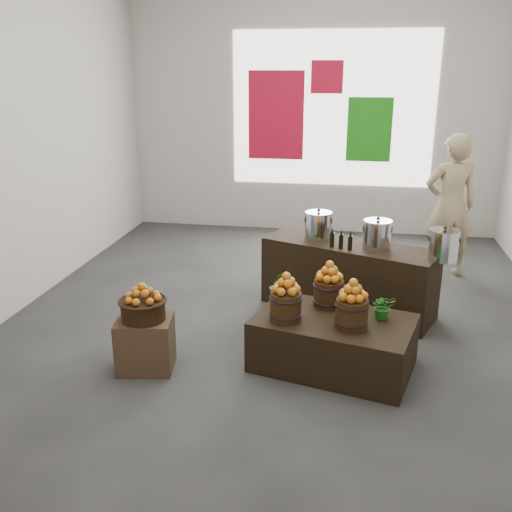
% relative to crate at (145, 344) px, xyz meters
% --- Properties ---
extents(ground, '(7.00, 7.00, 0.00)m').
position_rel_crate_xyz_m(ground, '(1.11, 1.48, -0.25)').
color(ground, '#393937').
rests_on(ground, ground).
extents(back_wall, '(6.00, 0.04, 4.00)m').
position_rel_crate_xyz_m(back_wall, '(1.11, 4.98, 1.75)').
color(back_wall, '#B4AEA6').
rests_on(back_wall, ground).
extents(back_opening, '(3.20, 0.02, 2.40)m').
position_rel_crate_xyz_m(back_opening, '(1.41, 4.96, 1.75)').
color(back_opening, white).
rests_on(back_opening, back_wall).
extents(deco_red_left, '(0.90, 0.04, 1.40)m').
position_rel_crate_xyz_m(deco_red_left, '(0.51, 4.95, 1.65)').
color(deco_red_left, '#B20D27').
rests_on(deco_red_left, back_wall).
extents(deco_green_right, '(0.70, 0.04, 1.00)m').
position_rel_crate_xyz_m(deco_green_right, '(2.01, 4.95, 1.45)').
color(deco_green_right, '#1B8013').
rests_on(deco_green_right, back_wall).
extents(deco_red_upper, '(0.50, 0.04, 0.50)m').
position_rel_crate_xyz_m(deco_red_upper, '(1.31, 4.95, 2.25)').
color(deco_red_upper, '#B20D27').
rests_on(deco_red_upper, back_wall).
extents(crate, '(0.55, 0.48, 0.49)m').
position_rel_crate_xyz_m(crate, '(0.00, 0.00, 0.00)').
color(crate, brown).
rests_on(crate, ground).
extents(wicker_basket, '(0.40, 0.40, 0.18)m').
position_rel_crate_xyz_m(wicker_basket, '(0.00, 0.00, 0.34)').
color(wicker_basket, black).
rests_on(wicker_basket, crate).
extents(apples_in_basket, '(0.31, 0.31, 0.17)m').
position_rel_crate_xyz_m(apples_in_basket, '(0.00, 0.00, 0.51)').
color(apples_in_basket, '#8F0C04').
rests_on(apples_in_basket, wicker_basket).
extents(display_table, '(1.57, 1.18, 0.48)m').
position_rel_crate_xyz_m(display_table, '(1.69, 0.32, -0.00)').
color(display_table, black).
rests_on(display_table, ground).
extents(apple_bucket_front_left, '(0.28, 0.28, 0.26)m').
position_rel_crate_xyz_m(apple_bucket_front_left, '(1.26, 0.23, 0.37)').
color(apple_bucket_front_left, '#3A200F').
rests_on(apple_bucket_front_left, display_table).
extents(apples_in_bucket_front_left, '(0.21, 0.21, 0.19)m').
position_rel_crate_xyz_m(apples_in_bucket_front_left, '(1.26, 0.23, 0.59)').
color(apples_in_bucket_front_left, '#8F0C04').
rests_on(apples_in_bucket_front_left, apple_bucket_front_left).
extents(apple_bucket_front_right, '(0.28, 0.28, 0.26)m').
position_rel_crate_xyz_m(apple_bucket_front_right, '(1.84, 0.17, 0.37)').
color(apple_bucket_front_right, '#3A200F').
rests_on(apple_bucket_front_right, display_table).
extents(apples_in_bucket_front_right, '(0.21, 0.21, 0.19)m').
position_rel_crate_xyz_m(apples_in_bucket_front_right, '(1.84, 0.17, 0.59)').
color(apples_in_bucket_front_right, '#8F0C04').
rests_on(apples_in_bucket_front_right, apple_bucket_front_right).
extents(apple_bucket_rear, '(0.28, 0.28, 0.26)m').
position_rel_crate_xyz_m(apple_bucket_rear, '(1.62, 0.60, 0.37)').
color(apple_bucket_rear, '#3A200F').
rests_on(apple_bucket_rear, display_table).
extents(apples_in_bucket_rear, '(0.21, 0.21, 0.19)m').
position_rel_crate_xyz_m(apples_in_bucket_rear, '(1.62, 0.60, 0.59)').
color(apples_in_bucket_rear, '#8F0C04').
rests_on(apples_in_bucket_rear, apple_bucket_rear).
extents(herb_garnish_right, '(0.23, 0.21, 0.24)m').
position_rel_crate_xyz_m(herb_garnish_right, '(2.12, 0.39, 0.36)').
color(herb_garnish_right, '#165F14').
rests_on(herb_garnish_right, display_table).
extents(herb_garnish_left, '(0.19, 0.17, 0.29)m').
position_rel_crate_xyz_m(herb_garnish_left, '(1.12, 0.67, 0.39)').
color(herb_garnish_left, '#165F14').
rests_on(herb_garnish_left, display_table).
extents(counter, '(2.01, 1.28, 0.78)m').
position_rel_crate_xyz_m(counter, '(1.79, 1.66, 0.15)').
color(counter, black).
rests_on(counter, ground).
extents(stock_pot_left, '(0.30, 0.30, 0.30)m').
position_rel_crate_xyz_m(stock_pot_left, '(1.43, 1.81, 0.69)').
color(stock_pot_left, silver).
rests_on(stock_pot_left, counter).
extents(stock_pot_center, '(0.30, 0.30, 0.30)m').
position_rel_crate_xyz_m(stock_pot_center, '(2.08, 1.55, 0.69)').
color(stock_pot_center, silver).
rests_on(stock_pot_center, counter).
extents(stock_pot_right, '(0.30, 0.30, 0.30)m').
position_rel_crate_xyz_m(stock_pot_right, '(2.73, 1.29, 0.69)').
color(stock_pot_right, silver).
rests_on(stock_pot_right, counter).
extents(oil_cruets, '(0.21, 0.13, 0.22)m').
position_rel_crate_xyz_m(oil_cruets, '(1.72, 1.48, 0.65)').
color(oil_cruets, black).
rests_on(oil_cruets, counter).
extents(shopper, '(0.76, 0.58, 1.88)m').
position_rel_crate_xyz_m(shopper, '(3.04, 3.06, 0.69)').
color(shopper, '#99855E').
rests_on(shopper, ground).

